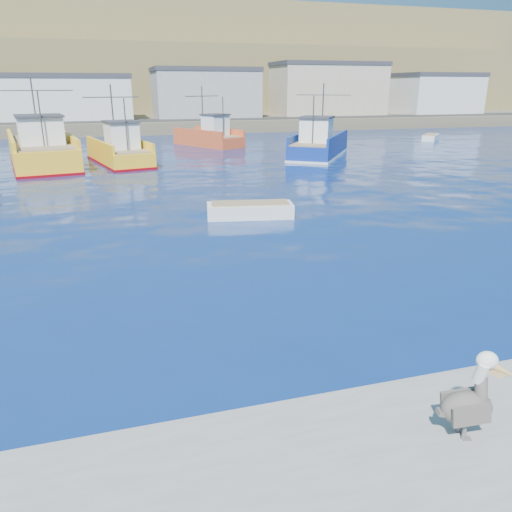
{
  "coord_description": "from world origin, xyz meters",
  "views": [
    {
      "loc": [
        -5.06,
        -10.48,
        6.08
      ],
      "look_at": [
        -1.07,
        2.93,
        1.3
      ],
      "focal_mm": 35.0,
      "sensor_mm": 36.0,
      "label": 1
    }
  ],
  "objects": [
    {
      "name": "dock_bollards",
      "position": [
        0.6,
        -3.4,
        0.65
      ],
      "size": [
        36.2,
        0.2,
        0.3
      ],
      "color": "#4C4C4C",
      "rests_on": "dock"
    },
    {
      "name": "trawler_yellow_b",
      "position": [
        -3.96,
        32.65,
        0.95
      ],
      "size": [
        5.34,
        10.11,
        6.3
      ],
      "color": "yellow",
      "rests_on": "ground"
    },
    {
      "name": "far_shore",
      "position": [
        0.0,
        109.2,
        8.98
      ],
      "size": [
        200.0,
        81.0,
        24.0
      ],
      "color": "brown",
      "rests_on": "ground"
    },
    {
      "name": "boat_orange",
      "position": [
        5.74,
        43.08,
        1.03
      ],
      "size": [
        6.65,
        8.82,
        6.08
      ],
      "color": "#D34D26",
      "rests_on": "ground"
    },
    {
      "name": "trawler_yellow_a",
      "position": [
        -10.03,
        33.63,
        1.17
      ],
      "size": [
        6.89,
        14.29,
        6.82
      ],
      "color": "yellow",
      "rests_on": "ground"
    },
    {
      "name": "trawler_blue",
      "position": [
        13.51,
        32.01,
        0.99
      ],
      "size": [
        8.94,
        10.62,
        6.4
      ],
      "color": "navy",
      "rests_on": "ground"
    },
    {
      "name": "skiff_mid",
      "position": [
        1.42,
        12.33,
        0.29
      ],
      "size": [
        4.34,
        2.17,
        0.9
      ],
      "color": "silver",
      "rests_on": "ground"
    },
    {
      "name": "pelican",
      "position": [
        0.3,
        -4.8,
        1.18
      ],
      "size": [
        1.28,
        0.69,
        1.58
      ],
      "color": "#595451",
      "rests_on": "dock"
    },
    {
      "name": "skiff_far",
      "position": [
        31.99,
        41.49,
        0.28
      ],
      "size": [
        3.75,
        3.86,
        0.87
      ],
      "color": "silver",
      "rests_on": "ground"
    },
    {
      "name": "ground",
      "position": [
        0.0,
        0.0,
        0.0
      ],
      "size": [
        260.0,
        260.0,
        0.0
      ],
      "primitive_type": "plane",
      "color": "#061F51",
      "rests_on": "ground"
    }
  ]
}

